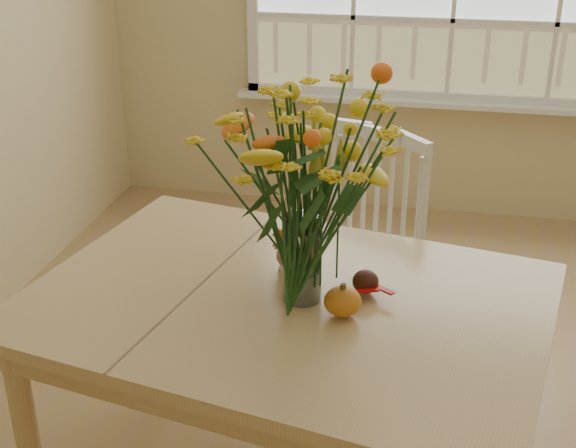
# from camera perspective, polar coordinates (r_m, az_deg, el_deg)

# --- Properties ---
(dining_table) EXTENTS (1.63, 1.30, 0.78)m
(dining_table) POSITION_cam_1_polar(r_m,az_deg,el_deg) (2.27, -0.10, -7.39)
(dining_table) COLOR tan
(dining_table) RESTS_ON floor
(windsor_chair) EXTENTS (0.63, 0.62, 1.01)m
(windsor_chair) POSITION_cam_1_polar(r_m,az_deg,el_deg) (2.99, 5.27, -1.94)
(windsor_chair) COLOR white
(windsor_chair) RESTS_ON floor
(flower_vase) EXTENTS (0.53, 0.53, 0.63)m
(flower_vase) POSITION_cam_1_polar(r_m,az_deg,el_deg) (2.05, 1.11, 3.67)
(flower_vase) COLOR white
(flower_vase) RESTS_ON dining_table
(pumpkin) EXTENTS (0.10, 0.10, 0.08)m
(pumpkin) POSITION_cam_1_polar(r_m,az_deg,el_deg) (2.12, 4.06, -5.85)
(pumpkin) COLOR #C16C16
(pumpkin) RESTS_ON dining_table
(turkey_figurine) EXTENTS (0.11, 0.10, 0.12)m
(turkey_figurine) POSITION_cam_1_polar(r_m,az_deg,el_deg) (2.33, 0.17, -2.48)
(turkey_figurine) COLOR #CCB78C
(turkey_figurine) RESTS_ON dining_table
(dark_gourd) EXTENTS (0.13, 0.09, 0.07)m
(dark_gourd) POSITION_cam_1_polar(r_m,az_deg,el_deg) (2.23, 5.76, -4.35)
(dark_gourd) COLOR #38160F
(dark_gourd) RESTS_ON dining_table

